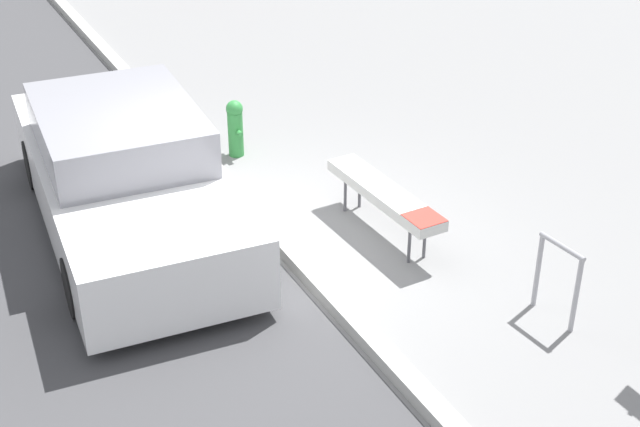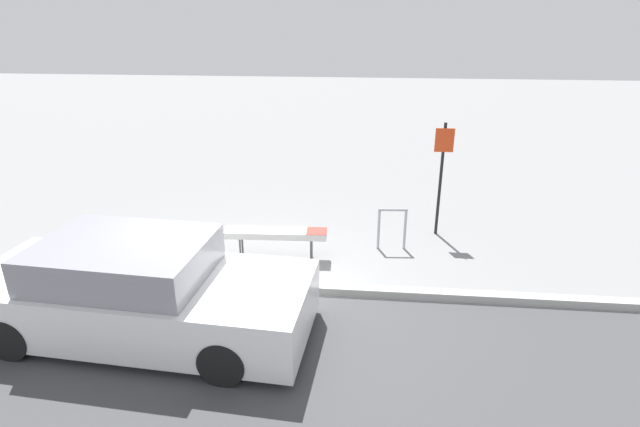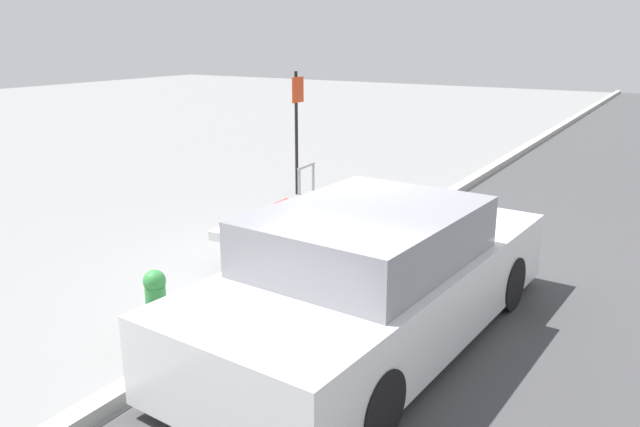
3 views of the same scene
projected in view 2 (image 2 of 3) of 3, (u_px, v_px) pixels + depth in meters
ground_plane at (257, 289)px, 8.22m from camera, size 60.00×60.00×0.00m
curb at (257, 285)px, 8.20m from camera, size 60.00×0.20×0.13m
bench at (276, 234)px, 9.08m from camera, size 1.87×0.44×0.57m
bike_rack at (392, 224)px, 9.46m from camera, size 0.55×0.09×0.83m
sign_post at (442, 169)px, 9.79m from camera, size 0.36×0.08×2.30m
fire_hydrant at (121, 248)px, 8.74m from camera, size 0.36×0.22×0.77m
parked_car_near at (139, 292)px, 6.89m from camera, size 4.78×2.15×1.39m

